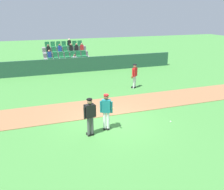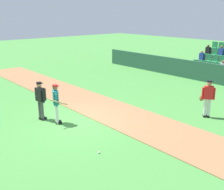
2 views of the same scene
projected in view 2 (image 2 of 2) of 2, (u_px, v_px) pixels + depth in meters
name	position (u px, v px, depth m)	size (l,w,h in m)	color
ground_plane	(76.00, 122.00, 12.07)	(80.00, 80.00, 0.00)	#42843A
infield_dirt_path	(111.00, 111.00, 13.38)	(28.00, 2.71, 0.03)	#936642
dugout_fence	(208.00, 73.00, 18.85)	(20.00, 0.16, 1.35)	#234C38
stadium_bleachers	(224.00, 67.00, 20.28)	(4.45, 3.80, 2.70)	slate
batter_teal_jersey	(56.00, 103.00, 11.63)	(0.62, 0.80, 1.76)	white
umpire_home_plate	(41.00, 99.00, 12.05)	(0.58, 0.36, 1.76)	#4C4C4C
runner_red_jersey	(208.00, 97.00, 12.35)	(0.60, 0.47, 1.76)	silver
baseball	(99.00, 152.00, 9.35)	(0.07, 0.07, 0.07)	white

